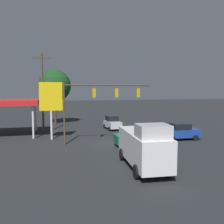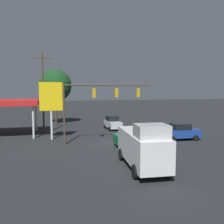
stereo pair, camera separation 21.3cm
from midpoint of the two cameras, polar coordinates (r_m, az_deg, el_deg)
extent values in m
plane|color=black|center=(27.37, 0.80, -7.18)|extent=(200.00, 200.00, 0.00)
cylinder|color=#473828|center=(26.67, -11.08, -0.42)|extent=(0.20, 0.20, 6.61)
cylinder|color=#473828|center=(27.22, -0.97, 6.13)|extent=(9.63, 0.14, 0.14)
cube|color=#B79314|center=(26.89, -4.38, 4.38)|extent=(0.36, 0.28, 1.00)
sphere|color=#360505|center=(27.07, -4.45, 5.02)|extent=(0.22, 0.22, 0.22)
sphere|color=yellow|center=(27.08, -4.44, 4.38)|extent=(0.22, 0.22, 0.22)
sphere|color=black|center=(27.08, -4.44, 3.75)|extent=(0.22, 0.22, 0.22)
cube|color=#B79314|center=(27.43, 0.80, 4.41)|extent=(0.36, 0.28, 1.00)
sphere|color=#360505|center=(27.60, 0.70, 5.04)|extent=(0.22, 0.22, 0.22)
sphere|color=yellow|center=(27.61, 0.70, 4.42)|extent=(0.22, 0.22, 0.22)
sphere|color=black|center=(27.61, 0.70, 3.79)|extent=(0.22, 0.22, 0.22)
cube|color=#B79314|center=(28.17, 5.74, 4.41)|extent=(0.36, 0.28, 1.00)
sphere|color=#360505|center=(28.34, 5.62, 5.02)|extent=(0.22, 0.22, 0.22)
sphere|color=yellow|center=(28.35, 5.61, 4.42)|extent=(0.22, 0.22, 0.22)
sphere|color=black|center=(28.35, 5.61, 3.81)|extent=(0.22, 0.22, 0.22)
cylinder|color=#473828|center=(33.95, -15.74, 3.98)|extent=(0.26, 0.26, 10.49)
cube|color=#473828|center=(34.17, -15.95, 11.79)|extent=(2.40, 0.14, 0.14)
cube|color=red|center=(34.04, -23.65, 2.05)|extent=(8.39, 6.71, 0.60)
cube|color=red|center=(37.37, -22.80, 2.33)|extent=(8.39, 0.06, 0.36)
cylinder|color=silver|center=(36.56, -17.23, -1.12)|extent=(0.24, 0.24, 3.94)
cylinder|color=silver|center=(31.10, -17.78, -2.24)|extent=(0.24, 0.24, 3.94)
cylinder|color=silver|center=(29.77, -13.94, 0.20)|extent=(0.24, 0.24, 6.69)
cube|color=yellow|center=(29.67, -14.01, 3.48)|extent=(2.62, 0.24, 3.29)
cube|color=black|center=(29.80, -14.01, 3.48)|extent=(1.84, 0.04, 1.15)
cube|color=silver|center=(19.03, 6.82, -7.94)|extent=(2.74, 6.93, 2.20)
cube|color=#BABABC|center=(16.76, 9.00, -4.37)|extent=(2.23, 1.93, 0.90)
cylinder|color=black|center=(17.71, 12.66, -12.74)|extent=(0.28, 0.97, 0.96)
cylinder|color=black|center=(16.97, 5.16, -13.44)|extent=(0.28, 0.97, 0.96)
cylinder|color=black|center=(21.68, 8.04, -9.29)|extent=(0.28, 0.97, 0.96)
cylinder|color=black|center=(21.08, 1.90, -9.66)|extent=(0.28, 0.97, 0.96)
cube|color=silver|center=(36.52, -0.05, -2.80)|extent=(1.94, 3.90, 0.90)
cube|color=black|center=(36.69, -0.19, -1.45)|extent=(1.67, 1.80, 0.76)
cylinder|color=black|center=(35.70, 1.89, -3.72)|extent=(0.26, 0.63, 0.62)
cylinder|color=black|center=(35.16, -0.79, -3.86)|extent=(0.26, 0.63, 0.62)
cylinder|color=black|center=(38.01, 0.63, -3.16)|extent=(0.26, 0.63, 0.62)
cylinder|color=black|center=(37.50, -1.90, -3.28)|extent=(0.26, 0.63, 0.62)
cube|color=navy|center=(30.19, 15.16, -4.68)|extent=(4.42, 1.86, 0.90)
cube|color=black|center=(30.07, 15.20, -3.17)|extent=(2.02, 1.68, 0.70)
cylinder|color=black|center=(28.82, 13.50, -6.02)|extent=(0.66, 0.23, 0.66)
cylinder|color=black|center=(30.44, 11.94, -5.38)|extent=(0.66, 0.23, 0.66)
cylinder|color=black|center=(30.20, 18.38, -5.63)|extent=(0.66, 0.23, 0.66)
cylinder|color=black|center=(31.75, 16.63, -5.05)|extent=(0.66, 0.23, 0.66)
cube|color=#0C592D|center=(26.25, 5.22, -6.01)|extent=(4.41, 1.82, 0.90)
cube|color=black|center=(26.11, 5.23, -4.28)|extent=(2.01, 1.66, 0.70)
cylinder|color=black|center=(25.05, 2.81, -7.59)|extent=(0.66, 0.22, 0.66)
cylinder|color=black|center=(26.77, 1.64, -6.74)|extent=(0.66, 0.22, 0.66)
cylinder|color=black|center=(26.02, 8.89, -7.16)|extent=(0.66, 0.22, 0.66)
cylinder|color=black|center=(27.68, 7.38, -6.39)|extent=(0.66, 0.22, 0.66)
cylinder|color=#4C331E|center=(43.18, -12.98, 0.35)|extent=(0.36, 0.36, 4.56)
sphere|color=#143D19|center=(43.02, -13.10, 5.89)|extent=(5.40, 5.40, 5.40)
camera|label=1|loc=(0.11, -90.21, -0.02)|focal=40.00mm
camera|label=2|loc=(0.11, 89.79, 0.02)|focal=40.00mm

